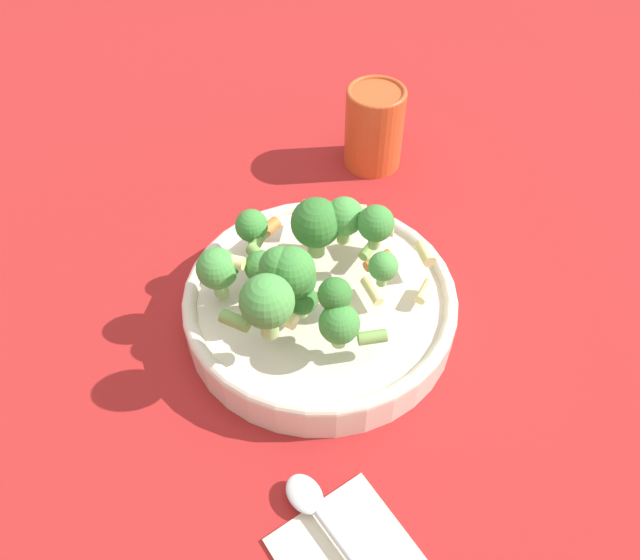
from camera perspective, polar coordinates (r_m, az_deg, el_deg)
ground_plane at (r=0.62m, az=0.00°, el=-3.52°), size 3.00×3.00×0.00m
bowl at (r=0.60m, az=0.00°, el=-2.16°), size 0.26×0.26×0.04m
pasta_salad at (r=0.54m, az=-1.74°, el=1.64°), size 0.21×0.19×0.09m
cup at (r=0.77m, az=4.98°, el=13.80°), size 0.07×0.07×0.10m
spoon at (r=0.51m, az=0.89°, el=-21.75°), size 0.14×0.11×0.01m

